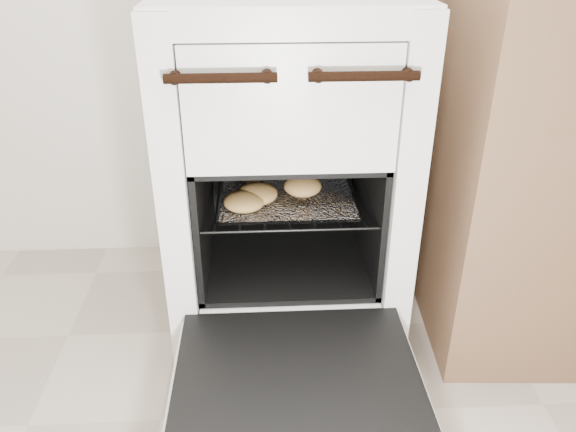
# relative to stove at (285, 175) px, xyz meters

# --- Properties ---
(stove) EXTENTS (0.63, 0.71, 0.97)m
(stove) POSITION_rel_stove_xyz_m (0.00, 0.00, 0.00)
(stove) COLOR silver
(stove) RESTS_ON ground
(oven_door) EXTENTS (0.57, 0.44, 0.04)m
(oven_door) POSITION_rel_stove_xyz_m (0.00, -0.53, -0.26)
(oven_door) COLOR black
(oven_door) RESTS_ON stove
(oven_rack) EXTENTS (0.46, 0.44, 0.01)m
(oven_rack) POSITION_rel_stove_xyz_m (-0.00, -0.07, -0.03)
(oven_rack) COLOR black
(oven_rack) RESTS_ON stove
(foil_sheet) EXTENTS (0.36, 0.32, 0.01)m
(foil_sheet) POSITION_rel_stove_xyz_m (-0.00, -0.09, -0.02)
(foil_sheet) COLOR white
(foil_sheet) RESTS_ON oven_rack
(baked_rolls) EXTENTS (0.30, 0.32, 0.05)m
(baked_rolls) POSITION_rel_stove_xyz_m (-0.06, -0.11, 0.01)
(baked_rolls) COLOR tan
(baked_rolls) RESTS_ON foil_sheet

